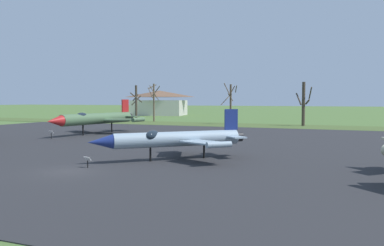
{
  "coord_description": "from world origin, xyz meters",
  "views": [
    {
      "loc": [
        18.57,
        -22.33,
        5.09
      ],
      "look_at": [
        3.04,
        15.31,
        2.69
      ],
      "focal_mm": 37.23,
      "sensor_mm": 36.0,
      "label": 1
    }
  ],
  "objects_px": {
    "info_placard_front_right": "(51,134)",
    "info_placard_front_left": "(88,161)",
    "visitor_building": "(159,103)",
    "jet_fighter_front_left": "(174,139)",
    "jet_fighter_front_right": "(96,119)"
  },
  "relations": [
    {
      "from": "jet_fighter_front_left",
      "to": "info_placard_front_right",
      "type": "xyz_separation_m",
      "value": [
        -22.07,
        10.1,
        -1.12
      ]
    },
    {
      "from": "jet_fighter_front_left",
      "to": "jet_fighter_front_right",
      "type": "height_order",
      "value": "jet_fighter_front_right"
    },
    {
      "from": "jet_fighter_front_left",
      "to": "info_placard_front_left",
      "type": "xyz_separation_m",
      "value": [
        -4.29,
        -5.92,
        -1.26
      ]
    },
    {
      "from": "visitor_building",
      "to": "info_placard_front_left",
      "type": "bearing_deg",
      "value": -65.88
    },
    {
      "from": "jet_fighter_front_left",
      "to": "info_placard_front_right",
      "type": "relative_size",
      "value": 10.09
    },
    {
      "from": "jet_fighter_front_left",
      "to": "info_placard_front_right",
      "type": "distance_m",
      "value": 24.3
    },
    {
      "from": "info_placard_front_right",
      "to": "jet_fighter_front_left",
      "type": "bearing_deg",
      "value": -24.59
    },
    {
      "from": "jet_fighter_front_left",
      "to": "visitor_building",
      "type": "relative_size",
      "value": 0.58
    },
    {
      "from": "jet_fighter_front_right",
      "to": "visitor_building",
      "type": "xyz_separation_m",
      "value": [
        -24.37,
        67.94,
        1.6
      ]
    },
    {
      "from": "jet_fighter_front_left",
      "to": "jet_fighter_front_right",
      "type": "relative_size",
      "value": 0.65
    },
    {
      "from": "info_placard_front_right",
      "to": "info_placard_front_left",
      "type": "bearing_deg",
      "value": -42.01
    },
    {
      "from": "jet_fighter_front_left",
      "to": "visitor_building",
      "type": "height_order",
      "value": "visitor_building"
    },
    {
      "from": "info_placard_front_left",
      "to": "jet_fighter_front_left",
      "type": "bearing_deg",
      "value": 54.1
    },
    {
      "from": "jet_fighter_front_left",
      "to": "info_placard_front_left",
      "type": "relative_size",
      "value": 12.62
    },
    {
      "from": "info_placard_front_right",
      "to": "visitor_building",
      "type": "distance_m",
      "value": 79.9
    }
  ]
}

